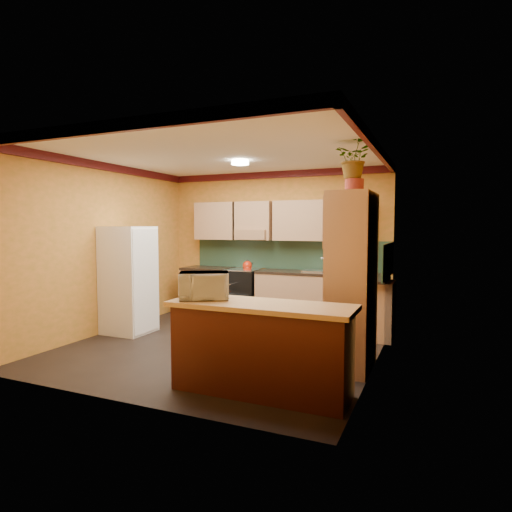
{
  "coord_description": "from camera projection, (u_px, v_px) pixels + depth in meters",
  "views": [
    {
      "loc": [
        2.79,
        -5.3,
        1.7
      ],
      "look_at": [
        0.33,
        0.45,
        1.27
      ],
      "focal_mm": 30.0,
      "sensor_mm": 36.0,
      "label": 1
    }
  ],
  "objects": [
    {
      "name": "stove",
      "position": [
        244.0,
        294.0,
        7.89
      ],
      "size": [
        0.58,
        0.58,
        0.91
      ],
      "primitive_type": "cube",
      "color": "black",
      "rests_on": "ground"
    },
    {
      "name": "fern_pot",
      "position": [
        354.0,
        186.0,
        5.06
      ],
      "size": [
        0.22,
        0.22,
        0.16
      ],
      "primitive_type": "cylinder",
      "color": "maroon",
      "rests_on": "pantry"
    },
    {
      "name": "fern",
      "position": [
        355.0,
        159.0,
        5.03
      ],
      "size": [
        0.46,
        0.41,
        0.47
      ],
      "primitive_type": "imported",
      "rotation": [
        0.0,
        0.0,
        -0.11
      ],
      "color": "tan",
      "rests_on": "fern_pot"
    },
    {
      "name": "countertop_right",
      "position": [
        367.0,
        279.0,
        6.48
      ],
      "size": [
        0.62,
        0.8,
        0.04
      ],
      "primitive_type": "cube",
      "color": "black",
      "rests_on": "base_cabinets_right"
    },
    {
      "name": "room_shell",
      "position": [
        232.0,
        200.0,
        6.18
      ],
      "size": [
        4.24,
        4.24,
        2.72
      ],
      "color": "black",
      "rests_on": "ground"
    },
    {
      "name": "bar_top",
      "position": [
        261.0,
        306.0,
        4.3
      ],
      "size": [
        1.9,
        0.65,
        0.05
      ],
      "primitive_type": "cube",
      "color": "tan",
      "rests_on": "breakfast_bar"
    },
    {
      "name": "countertop_back",
      "position": [
        275.0,
        271.0,
        7.61
      ],
      "size": [
        3.65,
        0.62,
        0.04
      ],
      "primitive_type": "cube",
      "color": "black",
      "rests_on": "base_cabinets_back"
    },
    {
      "name": "microwave",
      "position": [
        204.0,
        285.0,
        4.55
      ],
      "size": [
        0.62,
        0.56,
        0.29
      ],
      "primitive_type": "imported",
      "rotation": [
        0.0,
        0.0,
        0.5
      ],
      "color": "white",
      "rests_on": "bar_top"
    },
    {
      "name": "kettle",
      "position": [
        247.0,
        265.0,
        7.77
      ],
      "size": [
        0.21,
        0.21,
        0.18
      ],
      "primitive_type": null,
      "rotation": [
        0.0,
        0.0,
        -0.31
      ],
      "color": "#AF200B",
      "rests_on": "stove"
    },
    {
      "name": "base_cabinets_right",
      "position": [
        366.0,
        309.0,
        6.51
      ],
      "size": [
        0.6,
        0.8,
        0.88
      ],
      "primitive_type": "cube",
      "color": "tan",
      "rests_on": "ground"
    },
    {
      "name": "base_cabinets_back",
      "position": [
        275.0,
        297.0,
        7.64
      ],
      "size": [
        3.65,
        0.6,
        0.88
      ],
      "primitive_type": "cube",
      "color": "tan",
      "rests_on": "ground"
    },
    {
      "name": "pantry",
      "position": [
        352.0,
        281.0,
        5.09
      ],
      "size": [
        0.48,
        0.9,
        2.1
      ],
      "primitive_type": "cube",
      "color": "tan",
      "rests_on": "ground"
    },
    {
      "name": "fridge",
      "position": [
        129.0,
        280.0,
        6.82
      ],
      "size": [
        0.68,
        0.66,
        1.7
      ],
      "primitive_type": "cube",
      "color": "white",
      "rests_on": "ground"
    },
    {
      "name": "breakfast_bar",
      "position": [
        261.0,
        351.0,
        4.34
      ],
      "size": [
        1.8,
        0.55,
        0.88
      ],
      "primitive_type": "cube",
      "color": "#4B2111",
      "rests_on": "ground"
    },
    {
      "name": "sink",
      "position": [
        318.0,
        271.0,
        7.3
      ],
      "size": [
        0.48,
        0.4,
        0.03
      ],
      "primitive_type": "cube",
      "color": "silver",
      "rests_on": "countertop_back"
    }
  ]
}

